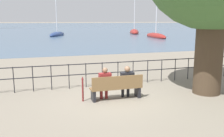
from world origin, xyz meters
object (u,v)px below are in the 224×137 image
closed_umbrella (83,87)px  sailboat_0 (57,34)px  sailboat_3 (134,32)px  sailboat_1 (156,36)px  seated_person_left (105,82)px  park_bench (117,88)px  seated_person_right (127,80)px

closed_umbrella → sailboat_0: (2.72, 40.39, -0.20)m
sailboat_3 → sailboat_1: bearing=-77.9°
seated_person_left → sailboat_0: 40.51m
park_bench → sailboat_1: 34.79m
seated_person_left → seated_person_right: 0.84m
seated_person_right → closed_umbrella: (-1.64, 0.07, -0.16)m
seated_person_left → sailboat_1: (17.52, 30.22, -0.38)m
park_bench → seated_person_right: size_ratio=1.58×
park_bench → seated_person_left: seated_person_left is taller
park_bench → sailboat_1: (17.10, 30.30, -0.16)m
closed_umbrella → seated_person_left: bearing=-5.2°
closed_umbrella → sailboat_1: bearing=58.7°
seated_person_right → sailboat_1: sailboat_1 is taller
seated_person_left → sailboat_1: bearing=59.9°
closed_umbrella → sailboat_0: size_ratio=0.07×
seated_person_right → closed_umbrella: 1.64m
seated_person_left → closed_umbrella: 0.81m
seated_person_left → sailboat_1: 34.93m
seated_person_left → closed_umbrella: (-0.79, 0.07, -0.15)m
closed_umbrella → sailboat_3: size_ratio=0.08×
seated_person_left → park_bench: bearing=-10.6°
seated_person_right → sailboat_1: bearing=61.1°
seated_person_right → sailboat_0: size_ratio=0.10×
sailboat_0 → sailboat_1: size_ratio=1.28×
sailboat_1 → closed_umbrella: bearing=-114.5°
park_bench → seated_person_right: 0.49m
park_bench → closed_umbrella: bearing=172.9°
seated_person_right → sailboat_1: 34.52m
closed_umbrella → sailboat_0: 40.48m
sailboat_3 → sailboat_0: bearing=-149.5°
sailboat_0 → sailboat_3: sailboat_0 is taller
park_bench → sailboat_0: bearing=87.9°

